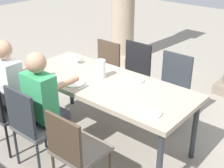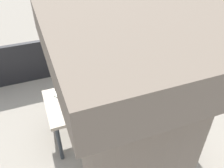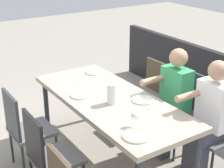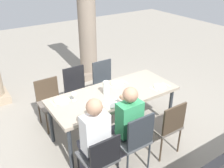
{
  "view_description": "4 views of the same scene",
  "coord_description": "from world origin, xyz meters",
  "px_view_note": "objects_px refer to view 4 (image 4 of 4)",
  "views": [
    {
      "loc": [
        2.1,
        -2.39,
        2.28
      ],
      "look_at": [
        0.13,
        -0.03,
        0.8
      ],
      "focal_mm": 50.15,
      "sensor_mm": 36.0,
      "label": 1
    },
    {
      "loc": [
        1.05,
        2.74,
        3.18
      ],
      "look_at": [
        -0.03,
        -0.1,
        0.86
      ],
      "focal_mm": 38.37,
      "sensor_mm": 36.0,
      "label": 2
    },
    {
      "loc": [
        -2.86,
        1.86,
        2.36
      ],
      "look_at": [
        0.05,
        -0.05,
        0.92
      ],
      "focal_mm": 55.99,
      "sensor_mm": 36.0,
      "label": 3
    },
    {
      "loc": [
        -1.98,
        -2.92,
        2.77
      ],
      "look_at": [
        0.0,
        0.06,
        0.92
      ],
      "focal_mm": 40.41,
      "sensor_mm": 36.0,
      "label": 4
    }
  ],
  "objects_px": {
    "chair_east_south": "(167,124)",
    "diner_man_white": "(126,123)",
    "wine_glass_0": "(74,94)",
    "plate_1": "(110,104)",
    "chair_west_north": "(50,99)",
    "chair_west_south": "(100,157)",
    "diner_woman_green": "(93,137)",
    "water_pitcher": "(106,88)",
    "plate_0": "(62,100)",
    "chair_east_north": "(105,82)",
    "plate_3": "(160,86)",
    "plate_2": "(117,83)",
    "chair_mid_south": "(135,138)",
    "dining_table": "(114,97)",
    "chair_mid_north": "(77,89)",
    "stone_column_centre": "(87,18)"
  },
  "relations": [
    {
      "from": "chair_east_south",
      "to": "water_pitcher",
      "type": "relative_size",
      "value": 4.21
    },
    {
      "from": "plate_0",
      "to": "chair_east_north",
      "type": "bearing_deg",
      "value": 27.74
    },
    {
      "from": "chair_mid_south",
      "to": "plate_1",
      "type": "distance_m",
      "value": 0.64
    },
    {
      "from": "chair_west_south",
      "to": "chair_mid_south",
      "type": "bearing_deg",
      "value": -0.83
    },
    {
      "from": "chair_west_south",
      "to": "plate_3",
      "type": "height_order",
      "value": "chair_west_south"
    },
    {
      "from": "dining_table",
      "to": "chair_mid_north",
      "type": "xyz_separation_m",
      "value": [
        -0.24,
        0.86,
        -0.18
      ]
    },
    {
      "from": "diner_man_white",
      "to": "chair_west_south",
      "type": "bearing_deg",
      "value": -161.06
    },
    {
      "from": "dining_table",
      "to": "chair_west_north",
      "type": "height_order",
      "value": "chair_west_north"
    },
    {
      "from": "dining_table",
      "to": "plate_1",
      "type": "distance_m",
      "value": 0.36
    },
    {
      "from": "dining_table",
      "to": "plate_2",
      "type": "bearing_deg",
      "value": 45.24
    },
    {
      "from": "chair_mid_north",
      "to": "diner_woman_green",
      "type": "height_order",
      "value": "diner_woman_green"
    },
    {
      "from": "chair_mid_south",
      "to": "chair_west_south",
      "type": "bearing_deg",
      "value": 179.17
    },
    {
      "from": "plate_1",
      "to": "plate_3",
      "type": "relative_size",
      "value": 1.1
    },
    {
      "from": "plate_0",
      "to": "water_pitcher",
      "type": "relative_size",
      "value": 1.16
    },
    {
      "from": "chair_east_south",
      "to": "diner_man_white",
      "type": "xyz_separation_m",
      "value": [
        -0.61,
        0.19,
        0.15
      ]
    },
    {
      "from": "plate_0",
      "to": "plate_2",
      "type": "relative_size",
      "value": 1.07
    },
    {
      "from": "dining_table",
      "to": "chair_east_north",
      "type": "height_order",
      "value": "chair_east_north"
    },
    {
      "from": "wine_glass_0",
      "to": "plate_1",
      "type": "relative_size",
      "value": 0.61
    },
    {
      "from": "diner_man_white",
      "to": "stone_column_centre",
      "type": "relative_size",
      "value": 0.43
    },
    {
      "from": "chair_west_north",
      "to": "plate_1",
      "type": "xyz_separation_m",
      "value": [
        0.54,
        -1.11,
        0.29
      ]
    },
    {
      "from": "chair_mid_north",
      "to": "stone_column_centre",
      "type": "xyz_separation_m",
      "value": [
        1.0,
        1.39,
        0.93
      ]
    },
    {
      "from": "chair_mid_north",
      "to": "water_pitcher",
      "type": "relative_size",
      "value": 4.35
    },
    {
      "from": "chair_east_south",
      "to": "wine_glass_0",
      "type": "relative_size",
      "value": 5.99
    },
    {
      "from": "chair_mid_south",
      "to": "plate_3",
      "type": "distance_m",
      "value": 1.2
    },
    {
      "from": "stone_column_centre",
      "to": "water_pitcher",
      "type": "height_order",
      "value": "stone_column_centre"
    },
    {
      "from": "chair_west_north",
      "to": "chair_west_south",
      "type": "distance_m",
      "value": 1.7
    },
    {
      "from": "diner_woman_green",
      "to": "water_pitcher",
      "type": "height_order",
      "value": "diner_woman_green"
    },
    {
      "from": "plate_3",
      "to": "plate_2",
      "type": "bearing_deg",
      "value": 137.72
    },
    {
      "from": "chair_mid_north",
      "to": "chair_east_north",
      "type": "distance_m",
      "value": 0.61
    },
    {
      "from": "diner_woman_green",
      "to": "plate_3",
      "type": "relative_size",
      "value": 5.71
    },
    {
      "from": "diner_man_white",
      "to": "plate_2",
      "type": "bearing_deg",
      "value": 62.42
    },
    {
      "from": "chair_west_north",
      "to": "plate_3",
      "type": "bearing_deg",
      "value": -35.46
    },
    {
      "from": "plate_1",
      "to": "wine_glass_0",
      "type": "bearing_deg",
      "value": 134.39
    },
    {
      "from": "chair_mid_north",
      "to": "plate_3",
      "type": "relative_size",
      "value": 4.17
    },
    {
      "from": "stone_column_centre",
      "to": "plate_1",
      "type": "height_order",
      "value": "stone_column_centre"
    },
    {
      "from": "dining_table",
      "to": "chair_mid_south",
      "type": "distance_m",
      "value": 0.9
    },
    {
      "from": "chair_mid_south",
      "to": "chair_east_south",
      "type": "distance_m",
      "value": 0.61
    },
    {
      "from": "diner_woman_green",
      "to": "water_pitcher",
      "type": "distance_m",
      "value": 1.01
    },
    {
      "from": "plate_1",
      "to": "diner_man_white",
      "type": "bearing_deg",
      "value": -89.75
    },
    {
      "from": "plate_2",
      "to": "diner_man_white",
      "type": "bearing_deg",
      "value": -117.58
    },
    {
      "from": "chair_mid_north",
      "to": "plate_1",
      "type": "height_order",
      "value": "chair_mid_north"
    },
    {
      "from": "dining_table",
      "to": "plate_3",
      "type": "xyz_separation_m",
      "value": [
        0.77,
        -0.25,
        0.07
      ]
    },
    {
      "from": "chair_west_north",
      "to": "chair_west_south",
      "type": "bearing_deg",
      "value": -90.0
    },
    {
      "from": "plate_1",
      "to": "chair_mid_south",
      "type": "bearing_deg",
      "value": -90.12
    },
    {
      "from": "chair_east_north",
      "to": "plate_3",
      "type": "height_order",
      "value": "chair_east_north"
    },
    {
      "from": "chair_mid_south",
      "to": "plate_0",
      "type": "xyz_separation_m",
      "value": [
        -0.55,
        1.1,
        0.23
      ]
    },
    {
      "from": "water_pitcher",
      "to": "plate_3",
      "type": "bearing_deg",
      "value": -19.39
    },
    {
      "from": "chair_east_north",
      "to": "wine_glass_0",
      "type": "xyz_separation_m",
      "value": [
        -1.0,
        -0.71,
        0.36
      ]
    },
    {
      "from": "chair_east_north",
      "to": "wine_glass_0",
      "type": "bearing_deg",
      "value": -144.71
    },
    {
      "from": "chair_east_south",
      "to": "chair_east_north",
      "type": "bearing_deg",
      "value": 90.0
    }
  ]
}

